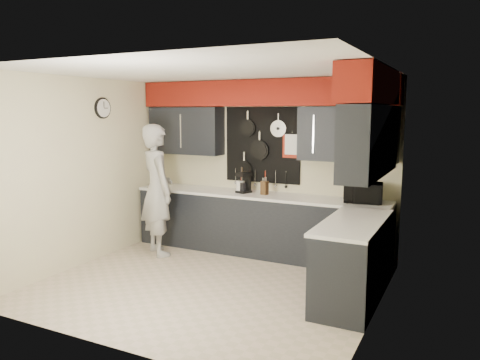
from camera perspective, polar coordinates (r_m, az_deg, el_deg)
The scene contains 10 objects.
ground at distance 5.97m, azimuth -3.79°, elevation -12.61°, with size 4.00×4.00×0.00m, color beige.
back_wall_assembly at distance 7.00m, azimuth 2.78°, elevation 7.34°, with size 4.00×0.36×2.60m.
right_wall_assembly at distance 5.16m, azimuth 15.72°, elevation 5.93°, with size 0.36×3.50×2.60m.
left_wall_assembly at distance 6.86m, azimuth -18.38°, elevation 1.25°, with size 0.05×3.50×2.60m.
base_cabinets at distance 6.59m, azimuth 4.89°, elevation -6.39°, with size 3.95×2.20×0.92m.
microwave at distance 6.48m, azimuth 14.80°, elevation -1.49°, with size 0.49×0.33×0.27m, color black.
knife_block at distance 6.88m, azimuth 3.01°, elevation -0.96°, with size 0.09×0.09×0.20m, color #3D2513.
utensil_crock at distance 7.09m, azimuth 0.06°, elevation -0.77°, with size 0.13×0.13×0.17m, color white.
coffee_maker at distance 7.05m, azimuth 0.56°, elevation -0.25°, with size 0.22×0.25×0.31m.
person at distance 7.06m, azimuth -10.06°, elevation -1.19°, with size 0.71×0.47×1.95m, color #A8A8A6.
Camera 1 is at (2.82, -4.81, 2.14)m, focal length 35.00 mm.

